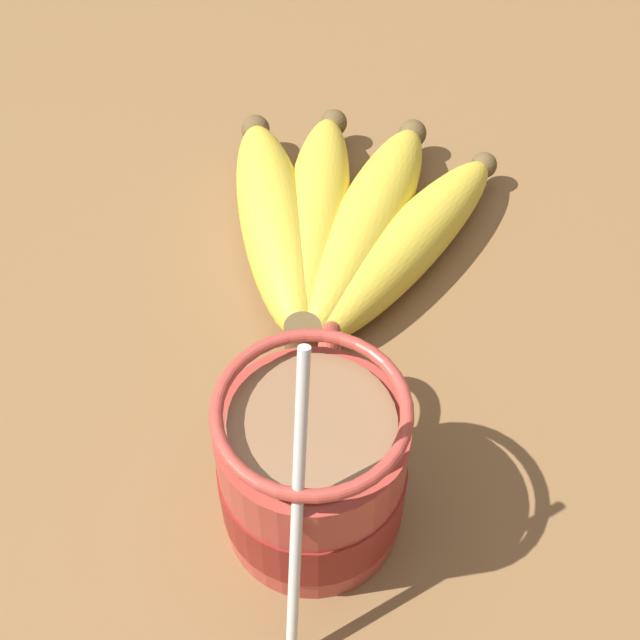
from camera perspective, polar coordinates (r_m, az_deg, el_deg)
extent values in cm
cube|color=brown|center=(50.29, -2.19, -6.05)|extent=(94.84, 94.84, 2.64)
cylinder|color=#B23D33|center=(41.98, -0.49, -9.84)|extent=(8.60, 8.60, 8.37)
cylinder|color=maroon|center=(42.70, -0.48, -10.39)|extent=(8.80, 8.80, 3.36)
torus|color=#B23D33|center=(44.24, 0.43, -3.60)|extent=(5.50, 0.90, 5.50)
cylinder|color=#846042|center=(38.30, -0.53, -6.71)|extent=(7.40, 7.40, 0.40)
torus|color=#B23D33|center=(37.36, -0.55, -5.79)|extent=(8.60, 8.60, 0.60)
cylinder|color=silver|center=(36.07, -1.47, -12.06)|extent=(5.78, 0.50, 14.56)
ellipsoid|color=silver|center=(43.67, -0.74, -13.28)|extent=(3.00, 2.00, 0.80)
cylinder|color=brown|center=(47.91, -1.10, -1.50)|extent=(2.00, 2.00, 3.00)
ellipsoid|color=gold|center=(54.20, 5.55, 4.73)|extent=(17.90, 12.37, 3.81)
sphere|color=brown|center=(60.24, 10.45, 9.72)|extent=(1.71, 1.71, 1.71)
ellipsoid|color=gold|center=(54.96, 2.99, 6.06)|extent=(19.28, 8.55, 4.22)
sphere|color=brown|center=(61.73, 5.94, 11.79)|extent=(1.90, 1.90, 1.90)
ellipsoid|color=gold|center=(55.40, 0.07, 6.49)|extent=(18.94, 4.77, 4.07)
sphere|color=brown|center=(62.44, 0.90, 12.51)|extent=(1.83, 1.83, 1.83)
ellipsoid|color=gold|center=(55.09, -2.87, 6.26)|extent=(18.63, 9.70, 4.30)
sphere|color=brown|center=(61.86, -4.15, 12.08)|extent=(1.94, 1.94, 1.94)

